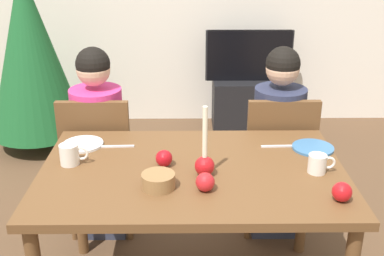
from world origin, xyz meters
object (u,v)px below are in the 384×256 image
Objects in this scene: person_right_child at (277,146)px; dining_table at (192,185)px; mug_left at (70,154)px; apple_near_candle at (205,182)px; tv_stand at (247,104)px; apple_by_right_mug at (342,192)px; chair_left at (99,158)px; apple_by_left_plate at (164,158)px; christmas_tree at (30,53)px; candle_centerpiece at (205,162)px; plate_left at (83,144)px; chair_right at (277,157)px; tv at (249,56)px; plate_right at (313,148)px; mug_right at (318,164)px; bowl_walnuts at (158,181)px; person_left_child at (100,147)px.

dining_table is at bearing -128.77° from person_right_child.
person_right_child is at bearing 28.36° from mug_left.
mug_left is 0.67m from apple_near_candle.
apple_by_right_mug reaches higher than tv_stand.
chair_left is at bearing -178.25° from person_right_child.
christmas_tree is at bearing 121.93° from apple_by_left_plate.
plate_left is (-0.61, 0.33, -0.06)m from candle_centerpiece.
chair_right is 1.71m from tv.
mug_right is at bearing -99.59° from plate_right.
mug_right is 0.86× the size of bowl_walnuts.
tv is 2.57m from bowl_walnuts.
bowl_walnuts is 0.75m from apple_by_right_mug.
person_left_child is 1.49m from apple_by_right_mug.
person_left_child is 0.96m from candle_centerpiece.
mug_left reaches higher than apple_by_right_mug.
christmas_tree is 7.77× the size of plate_left.
person_left_child is 0.77m from apple_by_left_plate.
plate_left is 2.54× the size of apple_by_right_mug.
apple_near_candle is (-0.51, -0.16, -0.00)m from mug_right.
tv_stand is 2.43m from apple_by_left_plate.
mug_right is at bearing 2.33° from candle_centerpiece.
bowl_walnuts is at bearing -153.01° from plate_right.
apple_near_candle is at bearing -54.50° from person_left_child.
tv_stand is at bearing 11.33° from christmas_tree.
dining_table is 0.17m from candle_centerpiece.
person_right_child is 0.73× the size of christmas_tree.
plate_left and plate_right have the same top height.
plate_right is at bearing -76.78° from chair_right.
plate_left is at bearing -91.25° from person_left_child.
tv is at bearing 90.62° from mug_right.
dining_table is 1.19× the size of person_left_child.
chair_left is at bearing 131.96° from candle_centerpiece.
apple_by_left_plate is at bearing -106.47° from tv.
dining_table is at bearing 175.90° from mug_right.
chair_right reaches higher than bowl_walnuts.
person_left_child is 8.71× the size of mug_left.
mug_left reaches higher than mug_right.
plate_left is at bearing -118.31° from tv_stand.
apple_near_candle is (-0.46, -0.81, 0.28)m from chair_right.
apple_by_right_mug is (0.55, -0.23, -0.03)m from candle_centerpiece.
bowl_walnuts reaches higher than tv_stand.
apple_near_candle is at bearing -37.48° from plate_left.
chair_right is at bearing 49.77° from dining_table.
person_left_child is 0.42m from plate_left.
apple_by_left_plate is at bearing -29.00° from plate_left.
chair_right is at bearing -90.87° from tv.
tv_stand is 3.09× the size of plate_right.
tv is 2.37m from apple_by_left_plate.
tv_stand is 1.96× the size of candle_centerpiece.
chair_right is 11.08× the size of apple_by_right_mug.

